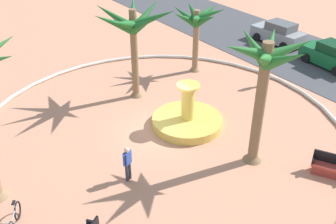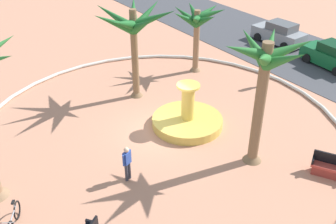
% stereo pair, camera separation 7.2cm
% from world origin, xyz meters
% --- Properties ---
extents(ground_plane, '(80.00, 80.00, 0.00)m').
position_xyz_m(ground_plane, '(0.00, 0.00, 0.00)').
color(ground_plane, tan).
extents(plaza_curb, '(18.61, 18.61, 0.20)m').
position_xyz_m(plaza_curb, '(0.00, 0.00, 0.10)').
color(plaza_curb, silver).
rests_on(plaza_curb, ground).
extents(street_asphalt, '(48.00, 8.00, 0.03)m').
position_xyz_m(street_asphalt, '(0.00, 13.71, 0.01)').
color(street_asphalt, '#424247').
rests_on(street_asphalt, ground).
extents(fountain, '(3.62, 3.62, 2.37)m').
position_xyz_m(fountain, '(0.47, 1.41, 0.33)').
color(fountain, gold).
rests_on(fountain, ground).
extents(palm_tree_near_fountain, '(3.50, 3.50, 5.92)m').
position_xyz_m(palm_tree_near_fountain, '(4.43, 2.05, 4.32)').
color(palm_tree_near_fountain, brown).
rests_on(palm_tree_near_fountain, ground).
extents(palm_tree_mid_plaza, '(3.48, 3.50, 4.31)m').
position_xyz_m(palm_tree_mid_plaza, '(-4.42, 5.92, 3.31)').
color(palm_tree_mid_plaza, '#8E6B4C').
rests_on(palm_tree_mid_plaza, ground).
extents(palm_tree_far_side, '(4.36, 4.48, 5.38)m').
position_xyz_m(palm_tree_far_side, '(-3.73, 0.93, 4.19)').
color(palm_tree_far_side, brown).
rests_on(palm_tree_far_side, ground).
extents(bench_west, '(1.64, 1.21, 1.00)m').
position_xyz_m(bench_west, '(7.09, 3.97, 0.35)').
color(bench_west, '#B73D33').
rests_on(bench_west, ground).
extents(bicycle_red_frame, '(1.51, 0.92, 0.94)m').
position_xyz_m(bicycle_red_frame, '(2.15, -7.90, 0.38)').
color(bicycle_red_frame, black).
rests_on(bicycle_red_frame, ground).
extents(person_cyclist_photo, '(0.31, 0.50, 1.66)m').
position_xyz_m(person_cyclist_photo, '(2.28, -3.18, 0.93)').
color(person_cyclist_photo, '#33333D').
rests_on(person_cyclist_photo, ground).
extents(person_pedestrian_stroll, '(0.24, 0.53, 1.70)m').
position_xyz_m(person_pedestrian_stroll, '(-0.28, 8.00, 0.95)').
color(person_pedestrian_stroll, '#33333D').
rests_on(person_pedestrian_stroll, ground).
extents(parked_car_leftmost, '(4.10, 2.11, 1.67)m').
position_xyz_m(parked_car_leftmost, '(-4.54, 14.13, 0.78)').
color(parked_car_leftmost, gray).
rests_on(parked_car_leftmost, ground).
extents(parked_car_second, '(4.12, 2.15, 1.67)m').
position_xyz_m(parked_car_second, '(0.37, 13.68, 0.78)').
color(parked_car_second, '#145B2D').
rests_on(parked_car_second, ground).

